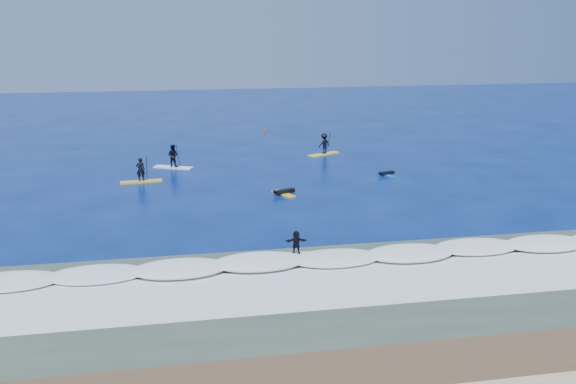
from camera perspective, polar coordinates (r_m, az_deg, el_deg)
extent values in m
plane|color=#04184E|center=(42.55, -0.47, -1.57)|extent=(160.00, 160.00, 0.00)
cube|color=brown|center=(23.36, 9.39, -16.35)|extent=(90.00, 5.00, 0.08)
cube|color=#334639|center=(29.69, 4.42, -9.08)|extent=(90.00, 13.00, 0.01)
cube|color=white|center=(33.27, 2.62, -6.35)|extent=(40.00, 6.00, 0.30)
cube|color=silver|center=(30.58, 3.93, -8.34)|extent=(34.00, 5.00, 0.02)
cube|color=gold|center=(51.09, -12.91, 0.91)|extent=(3.25, 1.10, 0.11)
imported|color=black|center=(50.88, -12.98, 1.98)|extent=(0.71, 0.50, 1.84)
cylinder|color=black|center=(50.92, -12.43, 1.94)|extent=(0.12, 0.74, 2.14)
cube|color=black|center=(51.15, -12.37, 0.84)|extent=(0.13, 0.03, 0.32)
cube|color=white|center=(55.60, -10.16, 2.18)|extent=(3.39, 2.23, 0.11)
imported|color=black|center=(55.39, -10.21, 3.21)|extent=(1.17, 1.07, 1.93)
cylinder|color=black|center=(55.19, -9.73, 3.12)|extent=(0.38, 0.72, 2.25)
cube|color=black|center=(55.41, -9.68, 2.04)|extent=(0.13, 0.03, 0.34)
cube|color=yellow|center=(60.40, 3.22, 3.39)|extent=(3.33, 2.32, 0.11)
imported|color=black|center=(60.20, 3.23, 4.34)|extent=(1.43, 1.22, 1.92)
cylinder|color=black|center=(60.55, 3.58, 4.33)|extent=(0.41, 0.70, 2.23)
cube|color=black|center=(60.75, 3.57, 3.35)|extent=(0.13, 0.03, 0.33)
cube|color=yellow|center=(46.24, -0.41, -0.16)|extent=(1.46, 2.30, 0.11)
cube|color=black|center=(46.25, -0.30, 0.08)|extent=(1.58, 1.00, 0.26)
sphere|color=black|center=(45.75, -1.20, 0.05)|extent=(0.26, 0.26, 0.26)
cube|color=blue|center=(52.62, 8.70, 1.51)|extent=(1.06, 1.96, 0.09)
cube|color=black|center=(52.63, 8.79, 1.69)|extent=(1.35, 0.73, 0.22)
sphere|color=black|center=(52.18, 8.14, 1.70)|extent=(0.22, 0.22, 0.22)
cube|color=silver|center=(33.90, 0.73, -5.57)|extent=(1.89, 0.61, 0.10)
imported|color=black|center=(33.67, 0.73, -4.50)|extent=(1.18, 0.43, 1.25)
cylinder|color=red|center=(72.79, -2.02, 5.49)|extent=(0.25, 0.25, 0.40)
cone|color=red|center=(72.74, -2.03, 5.72)|extent=(0.18, 0.18, 0.20)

